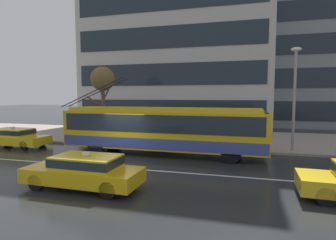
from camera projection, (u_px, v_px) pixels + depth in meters
ground_plane at (115, 161)px, 14.80m from camera, size 160.00×160.00×0.00m
sidewalk_slab at (163, 136)px, 23.51m from camera, size 80.00×10.00×0.14m
lane_centre_line at (104, 167)px, 13.65m from camera, size 72.00×0.14×0.01m
trolleybus at (163, 129)px, 16.52m from camera, size 12.93×2.72×4.66m
taxi_oncoming_near at (84, 170)px, 10.47m from camera, size 4.55×1.82×1.39m
taxi_queued_behind_bus at (14, 137)px, 19.04m from camera, size 4.70×1.91×1.39m
bus_shelter at (163, 117)px, 19.88m from camera, size 3.99×1.88×2.42m
pedestrian_at_shelter at (209, 129)px, 19.81m from camera, size 0.50×0.50×1.68m
pedestrian_approaching_curb at (228, 123)px, 18.04m from camera, size 1.43×1.43×2.01m
pedestrian_walking_past at (152, 120)px, 20.44m from camera, size 1.12×1.12×1.97m
pedestrian_waiting_by_pole at (133, 120)px, 20.27m from camera, size 1.52×1.52×2.00m
street_lamp at (295, 90)px, 16.52m from camera, size 0.60×0.32×6.28m
street_tree_bare at (103, 80)px, 22.39m from camera, size 2.09×1.98×5.77m
office_tower_corner_left at (180, 16)px, 32.95m from camera, size 20.92×12.55×26.29m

